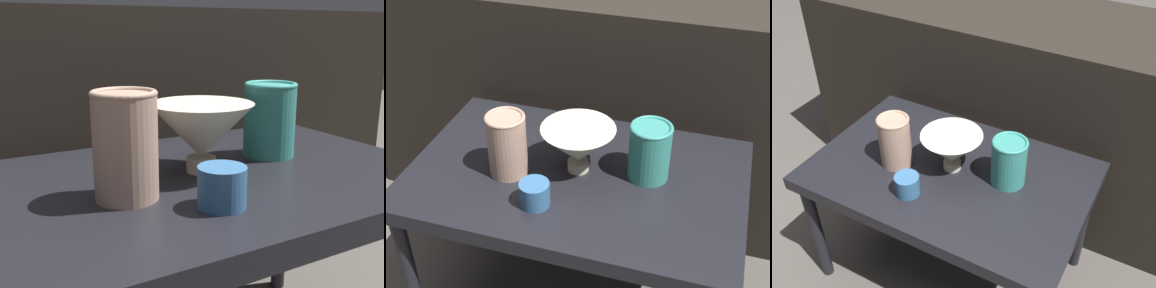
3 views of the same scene
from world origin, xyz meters
TOP-DOWN VIEW (x-y plane):
  - table at (0.00, 0.00)m, footprint 0.80×0.52m
  - couch_backdrop at (0.00, 0.55)m, footprint 1.63×0.50m
  - bowl at (0.00, 0.01)m, footprint 0.18×0.18m
  - vase_textured_left at (-0.16, -0.04)m, footprint 0.09×0.09m
  - vase_colorful_right at (0.17, 0.04)m, footprint 0.10×0.10m
  - cup at (-0.05, -0.13)m, footprint 0.07×0.07m

SIDE VIEW (x-z plane):
  - couch_backdrop at x=0.00m, z-range 0.00..0.73m
  - table at x=0.00m, z-range 0.18..0.62m
  - cup at x=-0.05m, z-range 0.45..0.50m
  - bowl at x=0.00m, z-range 0.46..0.58m
  - vase_colorful_right at x=0.17m, z-range 0.45..0.59m
  - vase_textured_left at x=-0.16m, z-range 0.45..0.60m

